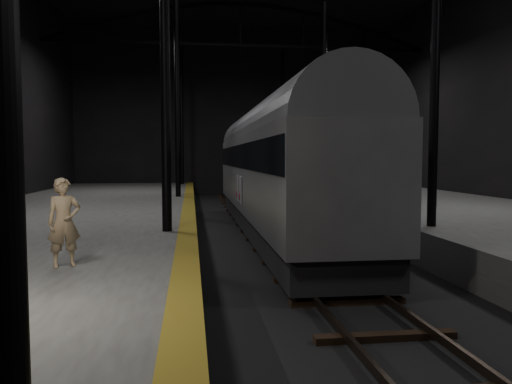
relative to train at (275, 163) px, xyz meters
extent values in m
plane|color=black|center=(0.00, -0.98, -2.79)|extent=(44.00, 44.00, 0.00)
cube|color=#4A4A47|center=(-7.50, -0.98, -2.29)|extent=(9.00, 43.80, 1.00)
cube|color=#4A4A47|center=(7.50, -0.98, -2.29)|extent=(9.00, 43.80, 1.00)
cube|color=olive|center=(-3.25, -0.98, -1.78)|extent=(0.50, 43.80, 0.01)
cube|color=#3F3328|center=(-0.72, -0.98, -2.62)|extent=(0.08, 43.00, 0.14)
cube|color=#3F3328|center=(0.72, -0.98, -2.62)|extent=(0.08, 43.00, 0.14)
cube|color=black|center=(0.00, -0.98, -2.73)|extent=(2.40, 42.00, 0.12)
cylinder|color=black|center=(-3.80, -4.98, 3.21)|extent=(0.26, 0.26, 10.00)
cylinder|color=black|center=(3.80, -4.98, 3.21)|extent=(0.26, 0.26, 10.00)
cylinder|color=black|center=(-3.80, 7.02, 3.21)|extent=(0.26, 0.26, 10.00)
cylinder|color=black|center=(3.80, 7.02, 3.21)|extent=(0.26, 0.26, 10.00)
cylinder|color=black|center=(-3.80, 19.02, 3.21)|extent=(0.26, 0.26, 10.00)
cylinder|color=black|center=(3.80, 19.02, 3.21)|extent=(0.26, 0.26, 10.00)
cube|color=black|center=(0.00, 13.02, 7.21)|extent=(23.60, 0.15, 0.18)
cube|color=gray|center=(0.00, 0.00, -0.40)|extent=(2.71, 18.70, 2.80)
cube|color=black|center=(0.00, 0.00, -2.16)|extent=(2.48, 18.32, 0.79)
cube|color=black|center=(0.00, 0.00, 0.25)|extent=(2.77, 18.42, 0.84)
cylinder|color=slate|center=(0.00, 0.00, 1.00)|extent=(2.66, 18.51, 2.66)
cube|color=black|center=(0.00, -6.54, -2.51)|extent=(1.68, 2.06, 0.33)
cube|color=black|center=(0.00, 6.54, -2.51)|extent=(1.68, 2.06, 0.33)
cube|color=silver|center=(-1.39, -0.93, -0.97)|extent=(0.04, 0.70, 0.98)
cube|color=silver|center=(-1.39, 0.19, -0.97)|extent=(0.04, 0.70, 0.98)
cylinder|color=maroon|center=(-1.41, -0.77, -1.20)|extent=(0.03, 0.24, 0.24)
cylinder|color=maroon|center=(-1.41, 0.36, -1.20)|extent=(0.03, 0.24, 0.24)
imported|color=#9D8460|center=(-5.45, -9.22, -0.97)|extent=(0.70, 0.61, 1.63)
camera|label=1|loc=(-3.14, -18.63, 0.22)|focal=35.00mm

